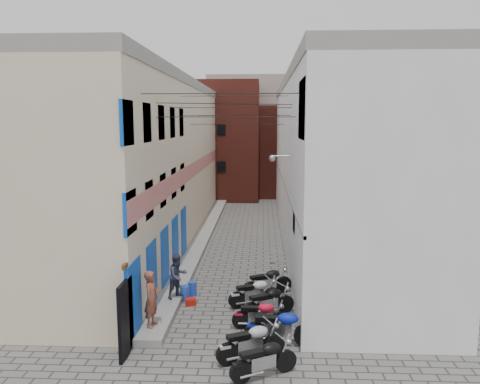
% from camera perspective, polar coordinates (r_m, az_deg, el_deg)
% --- Properties ---
extents(ground, '(90.00, 90.00, 0.00)m').
position_cam_1_polar(ground, '(14.49, -3.00, -18.67)').
color(ground, '#5D5A57').
rests_on(ground, ground).
extents(plinth, '(0.90, 26.00, 0.25)m').
position_cam_1_polar(plinth, '(26.84, -4.58, -5.49)').
color(plinth, gray).
rests_on(plinth, ground).
extents(building_left, '(5.10, 27.00, 9.00)m').
position_cam_1_polar(building_left, '(26.62, -10.99, 3.81)').
color(building_left, beige).
rests_on(building_left, ground).
extents(building_right, '(5.94, 26.00, 9.00)m').
position_cam_1_polar(building_right, '(26.16, 10.83, 3.75)').
color(building_right, silver).
rests_on(building_right, ground).
extents(building_far_brick_left, '(6.00, 6.00, 10.00)m').
position_cam_1_polar(building_far_brick_left, '(40.99, -1.91, 6.27)').
color(building_far_brick_left, maroon).
rests_on(building_far_brick_left, ground).
extents(building_far_brick_right, '(5.00, 6.00, 8.00)m').
position_cam_1_polar(building_far_brick_right, '(42.93, 5.01, 5.01)').
color(building_far_brick_right, maroon).
rests_on(building_far_brick_right, ground).
extents(building_far_concrete, '(8.00, 5.00, 11.00)m').
position_cam_1_polar(building_far_concrete, '(46.85, 1.15, 7.17)').
color(building_far_concrete, gray).
rests_on(building_far_concrete, ground).
extents(far_shopfront, '(2.00, 0.30, 2.40)m').
position_cam_1_polar(far_shopfront, '(38.43, 0.75, 0.43)').
color(far_shopfront, black).
rests_on(far_shopfront, ground).
extents(overhead_wires, '(5.80, 13.02, 1.32)m').
position_cam_1_polar(overhead_wires, '(20.51, -0.99, 9.94)').
color(overhead_wires, black).
rests_on(overhead_wires, ground).
extents(motorcycle_a, '(2.00, 1.44, 1.12)m').
position_cam_1_polar(motorcycle_a, '(12.91, 2.93, -19.48)').
color(motorcycle_a, black).
rests_on(motorcycle_a, ground).
extents(motorcycle_b, '(2.14, 1.48, 1.19)m').
position_cam_1_polar(motorcycle_b, '(13.67, 1.35, -17.63)').
color(motorcycle_b, '#A9A9AD').
rests_on(motorcycle_b, ground).
extents(motorcycle_c, '(2.22, 0.86, 1.26)m').
position_cam_1_polar(motorcycle_c, '(14.51, 4.93, -15.89)').
color(motorcycle_c, '#0B1CAA').
rests_on(motorcycle_c, ground).
extents(motorcycle_d, '(1.82, 0.59, 1.05)m').
position_cam_1_polar(motorcycle_d, '(15.55, 2.45, -14.56)').
color(motorcycle_d, red).
rests_on(motorcycle_d, ground).
extents(motorcycle_e, '(2.07, 1.58, 1.17)m').
position_cam_1_polar(motorcycle_e, '(16.42, 3.50, -13.05)').
color(motorcycle_e, black).
rests_on(motorcycle_e, ground).
extents(motorcycle_f, '(2.06, 1.29, 1.14)m').
position_cam_1_polar(motorcycle_f, '(17.26, 1.80, -11.99)').
color(motorcycle_f, silver).
rests_on(motorcycle_f, ground).
extents(motorcycle_g, '(2.14, 1.55, 1.20)m').
position_cam_1_polar(motorcycle_g, '(18.29, 3.39, -10.70)').
color(motorcycle_g, black).
rests_on(motorcycle_g, ground).
extents(person_a, '(0.53, 0.71, 1.79)m').
position_cam_1_polar(person_a, '(15.26, -10.72, -12.65)').
color(person_a, brown).
rests_on(person_a, plinth).
extents(person_b, '(0.99, 1.00, 1.64)m').
position_cam_1_polar(person_b, '(17.46, -7.60, -10.09)').
color(person_b, '#353A4F').
rests_on(person_b, plinth).
extents(water_jug_near, '(0.35, 0.35, 0.55)m').
position_cam_1_polar(water_jug_near, '(18.05, -6.77, -12.12)').
color(water_jug_near, blue).
rests_on(water_jug_near, ground).
extents(water_jug_far, '(0.37, 0.37, 0.53)m').
position_cam_1_polar(water_jug_far, '(18.46, -5.84, -11.64)').
color(water_jug_far, blue).
rests_on(water_jug_far, ground).
extents(red_crate, '(0.44, 0.36, 0.24)m').
position_cam_1_polar(red_crate, '(17.63, -6.04, -13.16)').
color(red_crate, '#AF170C').
rests_on(red_crate, ground).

